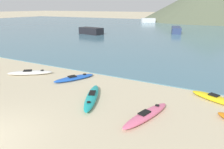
% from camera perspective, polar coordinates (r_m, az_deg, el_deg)
% --- Properties ---
extents(bay_water, '(160.00, 70.00, 0.06)m').
position_cam_1_polar(bay_water, '(48.51, 20.61, 10.71)').
color(bay_water, teal).
rests_on(bay_water, ground_plane).
extents(far_hill_left, '(49.62, 49.62, 13.31)m').
position_cam_1_polar(far_hill_left, '(86.93, 25.02, 17.07)').
color(far_hill_left, '#5B664C').
rests_on(far_hill_left, ground_plane).
extents(kayak_on_sand_1, '(2.91, 2.40, 0.35)m').
position_cam_1_polar(kayak_on_sand_1, '(16.76, -20.61, 0.45)').
color(kayak_on_sand_1, white).
rests_on(kayak_on_sand_1, ground_plane).
extents(kayak_on_sand_2, '(1.32, 3.23, 0.35)m').
position_cam_1_polar(kayak_on_sand_2, '(9.83, 8.95, -10.39)').
color(kayak_on_sand_2, '#E5668C').
rests_on(kayak_on_sand_2, ground_plane).
extents(kayak_on_sand_4, '(2.04, 3.42, 0.35)m').
position_cam_1_polar(kayak_on_sand_4, '(11.55, -5.31, -5.90)').
color(kayak_on_sand_4, teal).
rests_on(kayak_on_sand_4, ground_plane).
extents(kayak_on_sand_5, '(1.86, 2.90, 0.29)m').
position_cam_1_polar(kayak_on_sand_5, '(14.82, -9.84, -0.90)').
color(kayak_on_sand_5, blue).
rests_on(kayak_on_sand_5, ground_plane).
extents(kayak_on_sand_6, '(2.74, 1.67, 0.35)m').
position_cam_1_polar(kayak_on_sand_6, '(12.53, 25.53, -5.73)').
color(kayak_on_sand_6, yellow).
rests_on(kayak_on_sand_6, ground_plane).
extents(moored_boat_0, '(4.61, 2.67, 1.13)m').
position_cam_1_polar(moored_boat_0, '(39.26, -5.49, 11.28)').
color(moored_boat_0, black).
rests_on(moored_boat_0, bay_water).
extents(moored_boat_2, '(4.53, 4.00, 1.30)m').
position_cam_1_polar(moored_boat_2, '(69.13, 9.41, 13.77)').
color(moored_boat_2, white).
rests_on(moored_boat_2, bay_water).
extents(moored_boat_3, '(3.06, 6.00, 1.04)m').
position_cam_1_polar(moored_boat_3, '(43.03, 16.42, 11.14)').
color(moored_boat_3, navy).
rests_on(moored_boat_3, bay_water).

